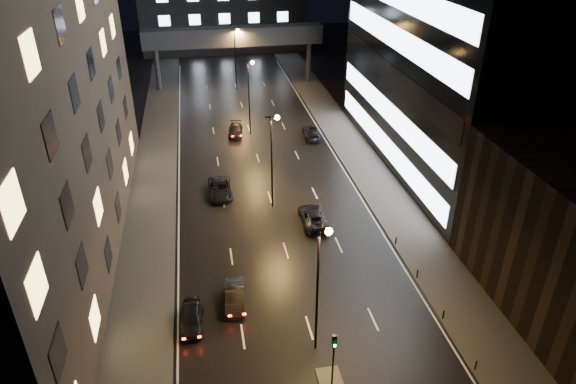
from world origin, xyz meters
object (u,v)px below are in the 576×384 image
object	(u,v)px
car_away_b	(235,297)
car_away_d	(235,130)
car_away_a	(191,318)
car_toward_a	(313,216)
car_away_c	(220,189)
car_toward_b	(311,132)

from	to	relation	value
car_away_b	car_away_d	xyz separation A→B (m)	(3.20, 34.29, -0.04)
car_away_a	car_toward_a	size ratio (longest dim) A/B	0.80
car_away_c	car_toward_b	xyz separation A→B (m)	(13.23, 13.71, -0.01)
car_away_a	car_away_b	world-z (taller)	car_away_b
car_away_c	car_toward_b	size ratio (longest dim) A/B	1.05
car_away_d	car_away_b	bearing A→B (deg)	-88.06
car_away_a	car_away_b	xyz separation A→B (m)	(3.41, 1.76, 0.00)
car_away_c	car_away_d	distance (m)	16.72
car_away_b	car_away_d	distance (m)	34.44
car_away_a	car_toward_a	distance (m)	17.28
car_away_d	car_toward_b	world-z (taller)	car_toward_b
car_away_b	car_away_c	size ratio (longest dim) A/B	0.81
car_away_a	car_away_b	size ratio (longest dim) A/B	0.97
car_away_d	car_toward_b	xyz separation A→B (m)	(10.06, -2.71, 0.05)
car_away_d	car_toward_b	bearing A→B (deg)	-7.80
car_away_d	car_toward_a	world-z (taller)	car_toward_a
car_away_a	car_away_c	bearing A→B (deg)	83.93
car_toward_a	car_toward_b	distance (m)	21.53
car_away_a	car_toward_b	xyz separation A→B (m)	(16.67, 33.35, 0.02)
car_away_b	car_away_d	world-z (taller)	car_away_b
car_toward_a	car_toward_b	bearing A→B (deg)	-101.27
car_away_a	car_away_d	xyz separation A→B (m)	(6.61, 36.06, -0.03)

